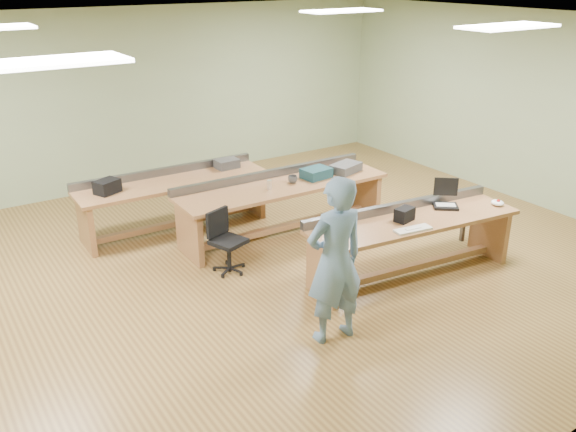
% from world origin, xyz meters
% --- Properties ---
extents(floor, '(10.00, 10.00, 0.00)m').
position_xyz_m(floor, '(0.00, 0.00, 0.00)').
color(floor, olive).
rests_on(floor, ground).
extents(ceiling, '(10.00, 10.00, 0.00)m').
position_xyz_m(ceiling, '(0.00, 0.00, 3.00)').
color(ceiling, silver).
rests_on(ceiling, wall_back).
extents(wall_back, '(10.00, 0.04, 3.00)m').
position_xyz_m(wall_back, '(0.00, 4.00, 1.50)').
color(wall_back, gray).
rests_on(wall_back, floor).
extents(wall_front, '(10.00, 0.04, 3.00)m').
position_xyz_m(wall_front, '(0.00, -4.00, 1.50)').
color(wall_front, gray).
rests_on(wall_front, floor).
extents(wall_right, '(0.04, 8.00, 3.00)m').
position_xyz_m(wall_right, '(5.00, 0.00, 1.50)').
color(wall_right, gray).
rests_on(wall_right, floor).
extents(fluor_panels, '(6.20, 3.50, 0.03)m').
position_xyz_m(fluor_panels, '(0.00, 0.00, 2.97)').
color(fluor_panels, white).
rests_on(fluor_panels, ceiling).
extents(workbench_front, '(2.81, 1.03, 0.86)m').
position_xyz_m(workbench_front, '(1.59, -1.18, 0.55)').
color(workbench_front, '#A36A45').
rests_on(workbench_front, floor).
extents(workbench_mid, '(3.13, 0.88, 0.86)m').
position_xyz_m(workbench_mid, '(0.96, 0.77, 0.56)').
color(workbench_mid, '#A36A45').
rests_on(workbench_mid, floor).
extents(workbench_back, '(2.79, 0.80, 0.86)m').
position_xyz_m(workbench_back, '(-0.28, 1.75, 0.55)').
color(workbench_back, '#A36A45').
rests_on(workbench_back, floor).
extents(person, '(0.67, 0.47, 1.77)m').
position_xyz_m(person, '(-0.06, -1.78, 0.88)').
color(person, '#6783A9').
rests_on(person, floor).
extents(laptop_base, '(0.39, 0.38, 0.03)m').
position_xyz_m(laptop_base, '(2.20, -1.14, 0.77)').
color(laptop_base, black).
rests_on(laptop_base, workbench_front).
extents(laptop_screen, '(0.25, 0.20, 0.24)m').
position_xyz_m(laptop_screen, '(2.28, -1.05, 0.99)').
color(laptop_screen, black).
rests_on(laptop_screen, laptop_base).
extents(keyboard, '(0.47, 0.21, 0.03)m').
position_xyz_m(keyboard, '(1.34, -1.45, 0.76)').
color(keyboard, beige).
rests_on(keyboard, workbench_front).
extents(trackball_mouse, '(0.15, 0.17, 0.07)m').
position_xyz_m(trackball_mouse, '(2.81, -1.45, 0.79)').
color(trackball_mouse, white).
rests_on(trackball_mouse, workbench_front).
extents(camera_bag, '(0.27, 0.21, 0.16)m').
position_xyz_m(camera_bag, '(1.46, -1.17, 0.83)').
color(camera_bag, black).
rests_on(camera_bag, workbench_front).
extents(task_chair, '(0.55, 0.55, 0.80)m').
position_xyz_m(task_chair, '(-0.27, 0.15, 0.29)').
color(task_chair, black).
rests_on(task_chair, floor).
extents(parts_bin_teal, '(0.43, 0.34, 0.14)m').
position_xyz_m(parts_bin_teal, '(1.52, 0.72, 0.82)').
color(parts_bin_teal, '#143641').
rests_on(parts_bin_teal, workbench_mid).
extents(parts_bin_grey, '(0.53, 0.42, 0.13)m').
position_xyz_m(parts_bin_grey, '(2.04, 0.70, 0.81)').
color(parts_bin_grey, '#3A3A3D').
rests_on(parts_bin_grey, workbench_mid).
extents(mug, '(0.14, 0.14, 0.11)m').
position_xyz_m(mug, '(1.10, 0.71, 0.80)').
color(mug, '#3A3A3D').
rests_on(mug, workbench_mid).
extents(drinks_can, '(0.08, 0.08, 0.13)m').
position_xyz_m(drinks_can, '(0.69, 0.68, 0.81)').
color(drinks_can, silver).
rests_on(drinks_can, workbench_mid).
extents(storage_box_back, '(0.39, 0.34, 0.18)m').
position_xyz_m(storage_box_back, '(-1.22, 1.74, 0.84)').
color(storage_box_back, black).
rests_on(storage_box_back, workbench_back).
extents(tray_back, '(0.34, 0.25, 0.13)m').
position_xyz_m(tray_back, '(0.65, 1.83, 0.82)').
color(tray_back, '#3A3A3D').
rests_on(tray_back, workbench_back).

